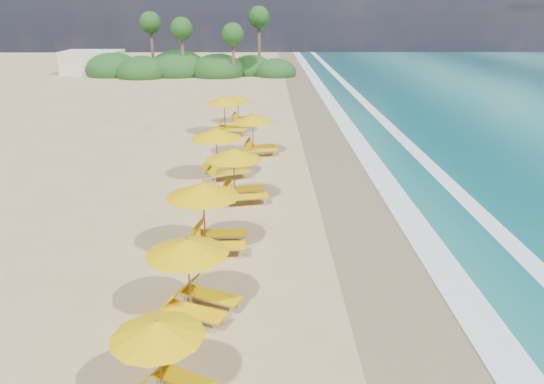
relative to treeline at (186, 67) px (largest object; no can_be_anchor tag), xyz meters
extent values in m
plane|color=tan|center=(9.94, -45.51, -1.00)|extent=(160.00, 160.00, 0.00)
cube|color=#856D4F|center=(13.94, -45.51, -0.99)|extent=(4.00, 160.00, 0.01)
cube|color=white|center=(15.44, -45.51, -0.97)|extent=(1.20, 160.00, 0.01)
cube|color=white|center=(18.44, -45.51, -0.97)|extent=(0.80, 160.00, 0.01)
cylinder|color=olive|center=(7.47, -55.26, -0.04)|extent=(0.05, 0.05, 1.92)
cone|color=#E1AD04|center=(7.47, -55.26, 0.76)|extent=(2.67, 2.67, 0.39)
sphere|color=olive|center=(7.47, -55.26, 0.97)|extent=(0.07, 0.07, 0.07)
cylinder|color=olive|center=(7.61, -51.91, 0.09)|extent=(0.05, 0.05, 2.18)
cone|color=#E1AD04|center=(7.61, -51.91, 1.00)|extent=(2.96, 2.96, 0.44)
sphere|color=olive|center=(7.61, -51.91, 1.24)|extent=(0.08, 0.08, 0.08)
cylinder|color=olive|center=(7.60, -48.09, 0.22)|extent=(0.06, 0.06, 2.43)
cone|color=#E1AD04|center=(7.60, -48.09, 1.23)|extent=(2.53, 2.53, 0.49)
sphere|color=olive|center=(7.60, -48.09, 1.50)|extent=(0.09, 0.09, 0.09)
cylinder|color=olive|center=(8.35, -43.42, 0.18)|extent=(0.06, 0.06, 2.35)
cone|color=#E1AD04|center=(8.35, -43.42, 1.16)|extent=(2.84, 2.84, 0.47)
sphere|color=olive|center=(8.35, -43.42, 1.42)|extent=(0.08, 0.08, 0.08)
cylinder|color=olive|center=(7.33, -40.16, 0.25)|extent=(0.06, 0.06, 2.49)
cone|color=#E1AD04|center=(7.33, -40.16, 1.28)|extent=(3.37, 3.37, 0.50)
sphere|color=olive|center=(7.33, -40.16, 1.56)|extent=(0.09, 0.09, 0.09)
cylinder|color=olive|center=(8.98, -35.86, 0.15)|extent=(0.06, 0.06, 2.29)
cone|color=#E1AD04|center=(8.98, -35.86, 1.10)|extent=(2.64, 2.64, 0.46)
sphere|color=olive|center=(8.98, -35.86, 1.36)|extent=(0.08, 0.08, 0.08)
cylinder|color=olive|center=(7.00, -30.78, 0.25)|extent=(0.06, 0.06, 2.48)
cone|color=#E1AD04|center=(7.00, -30.78, 1.28)|extent=(2.64, 2.64, 0.50)
sphere|color=olive|center=(7.00, -30.78, 1.56)|extent=(0.09, 0.09, 0.09)
cylinder|color=olive|center=(7.72, -27.22, -0.03)|extent=(0.05, 0.05, 1.94)
cone|color=#E1AD04|center=(7.72, -27.22, 0.78)|extent=(2.49, 2.49, 0.39)
sphere|color=olive|center=(7.72, -27.22, 0.99)|extent=(0.07, 0.07, 0.07)
ellipsoid|color=#163D14|center=(3.94, -0.51, -0.37)|extent=(6.40, 6.40, 4.16)
ellipsoid|color=#163D14|center=(-1.06, 0.49, -0.29)|extent=(7.20, 7.20, 4.68)
ellipsoid|color=#163D14|center=(-5.06, -1.51, -0.41)|extent=(6.00, 6.00, 3.90)
ellipsoid|color=#163D14|center=(7.94, 1.49, -0.45)|extent=(5.60, 5.60, 3.64)
ellipsoid|color=#163D14|center=(-9.06, 0.49, -0.35)|extent=(6.60, 6.60, 4.29)
ellipsoid|color=#163D14|center=(10.94, -0.51, -0.51)|extent=(5.00, 5.00, 3.25)
cylinder|color=brown|center=(5.94, -2.51, 1.50)|extent=(0.36, 0.36, 5.00)
sphere|color=#163D14|center=(5.94, -2.51, 4.00)|extent=(2.60, 2.60, 2.60)
cylinder|color=brown|center=(-0.06, -1.51, 1.80)|extent=(0.36, 0.36, 5.60)
sphere|color=#163D14|center=(-0.06, -1.51, 4.60)|extent=(2.60, 2.60, 2.60)
cylinder|color=brown|center=(-4.06, 0.49, 2.10)|extent=(0.36, 0.36, 6.20)
sphere|color=#163D14|center=(-4.06, 0.49, 5.20)|extent=(2.60, 2.60, 2.60)
cylinder|color=brown|center=(8.94, 1.49, 2.40)|extent=(0.36, 0.36, 6.80)
sphere|color=#163D14|center=(8.94, 1.49, 5.80)|extent=(2.60, 2.60, 2.60)
cube|color=beige|center=(-12.06, 2.49, 0.40)|extent=(7.00, 5.00, 2.80)
camera|label=1|loc=(9.71, -64.20, 6.95)|focal=33.89mm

